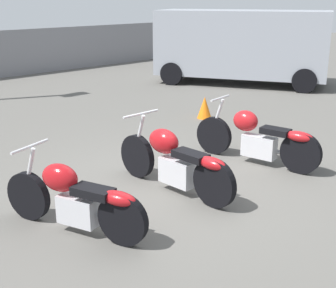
{
  "coord_description": "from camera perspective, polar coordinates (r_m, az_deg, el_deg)",
  "views": [
    {
      "loc": [
        -4.47,
        -4.49,
        2.66
      ],
      "look_at": [
        0.0,
        -0.01,
        0.65
      ],
      "focal_mm": 50.0,
      "sensor_mm": 36.0,
      "label": 1
    }
  ],
  "objects": [
    {
      "name": "ground_plane",
      "position": [
        6.88,
        -0.09,
        -5.14
      ],
      "size": [
        60.0,
        60.0,
        0.0
      ],
      "primitive_type": "plane",
      "color": "#5B5954"
    },
    {
      "name": "traffic_cone_near",
      "position": [
        10.64,
        4.48,
        4.46
      ],
      "size": [
        0.33,
        0.33,
        0.5
      ],
      "color": "orange",
      "rests_on": "ground_plane"
    },
    {
      "name": "motorcycle_slot_0",
      "position": [
        5.55,
        -11.27,
        -6.53
      ],
      "size": [
        0.82,
        1.93,
        0.98
      ],
      "rotation": [
        0.0,
        0.0,
        0.3
      ],
      "color": "black",
      "rests_on": "ground_plane"
    },
    {
      "name": "motorcycle_slot_2",
      "position": [
        7.8,
        10.84,
        0.74
      ],
      "size": [
        0.6,
        2.24,
        1.03
      ],
      "rotation": [
        0.0,
        0.0,
        0.13
      ],
      "color": "black",
      "rests_on": "ground_plane"
    },
    {
      "name": "parked_van",
      "position": [
        15.0,
        8.99,
        11.98
      ],
      "size": [
        4.03,
        5.5,
        2.24
      ],
      "rotation": [
        0.0,
        0.0,
        0.46
      ],
      "color": "#999EA8",
      "rests_on": "ground_plane"
    },
    {
      "name": "motorcycle_slot_1",
      "position": [
        6.55,
        0.78,
        -2.06
      ],
      "size": [
        0.66,
        2.19,
        1.03
      ],
      "rotation": [
        0.0,
        0.0,
        -0.01
      ],
      "color": "black",
      "rests_on": "ground_plane"
    }
  ]
}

